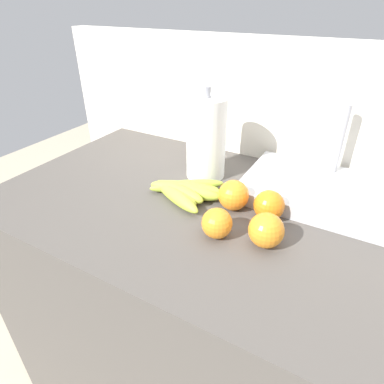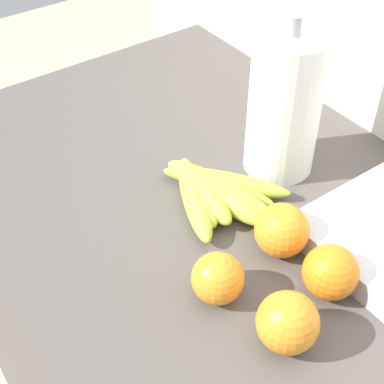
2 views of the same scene
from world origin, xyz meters
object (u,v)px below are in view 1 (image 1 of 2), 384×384
(paper_towel_roll, at_px, (206,139))
(sink_basin, at_px, (324,191))
(orange_right, at_px, (233,195))
(banana_bunch, at_px, (182,191))
(orange_back_right, at_px, (266,230))
(orange_back_left, at_px, (269,205))
(orange_center, at_px, (217,223))

(paper_towel_roll, bearing_deg, sink_basin, 6.84)
(orange_right, xyz_separation_m, paper_towel_roll, (-0.15, 0.13, 0.08))
(orange_right, relative_size, paper_towel_roll, 0.29)
(banana_bunch, relative_size, paper_towel_roll, 0.79)
(orange_right, relative_size, sink_basin, 0.18)
(paper_towel_roll, bearing_deg, orange_back_right, -40.51)
(orange_back_left, bearing_deg, orange_back_right, -75.34)
(orange_back_right, height_order, sink_basin, sink_basin)
(sink_basin, bearing_deg, orange_back_right, -105.61)
(sink_basin, bearing_deg, orange_center, -121.67)
(orange_back_right, relative_size, orange_center, 1.11)
(orange_back_right, distance_m, orange_center, 0.11)
(orange_right, height_order, paper_towel_roll, paper_towel_roll)
(banana_bunch, bearing_deg, orange_back_left, 4.41)
(orange_back_left, relative_size, paper_towel_roll, 0.28)
(banana_bunch, bearing_deg, sink_basin, 28.92)
(banana_bunch, relative_size, orange_back_left, 2.79)
(orange_center, distance_m, sink_basin, 0.35)
(orange_back_right, bearing_deg, orange_center, -166.82)
(orange_back_left, height_order, orange_back_right, orange_back_right)
(paper_towel_roll, xyz_separation_m, sink_basin, (0.35, 0.04, -0.10))
(orange_back_right, xyz_separation_m, sink_basin, (0.08, 0.27, -0.02))
(orange_back_right, xyz_separation_m, orange_right, (-0.12, 0.10, 0.00))
(orange_back_left, distance_m, paper_towel_roll, 0.29)
(orange_back_left, xyz_separation_m, paper_towel_roll, (-0.25, 0.13, 0.08))
(orange_back_right, bearing_deg, paper_towel_roll, 139.49)
(orange_center, relative_size, sink_basin, 0.17)
(orange_back_left, height_order, orange_right, orange_right)
(orange_back_left, distance_m, orange_back_right, 0.11)
(orange_center, relative_size, paper_towel_roll, 0.26)
(orange_back_left, height_order, paper_towel_roll, paper_towel_roll)
(orange_right, distance_m, sink_basin, 0.26)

